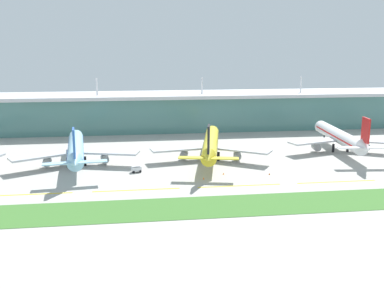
{
  "coord_description": "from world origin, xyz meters",
  "views": [
    {
      "loc": [
        -37.06,
        -134.99,
        45.04
      ],
      "look_at": [
        -14.27,
        37.21,
        7.0
      ],
      "focal_mm": 41.47,
      "sensor_mm": 36.0,
      "label": 1
    }
  ],
  "objects_px": {
    "airliner_center": "(211,144)",
    "safety_cone_left_wingtip": "(223,174)",
    "airliner_far_middle": "(340,137)",
    "baggage_cart": "(136,169)",
    "airliner_near_middle": "(76,149)",
    "safety_cone_nose_front": "(269,174)",
    "safety_cone_right_wingtip": "(204,178)"
  },
  "relations": [
    {
      "from": "safety_cone_left_wingtip",
      "to": "safety_cone_right_wingtip",
      "type": "xyz_separation_m",
      "value": [
        -8.0,
        -4.79,
        0.0
      ]
    },
    {
      "from": "baggage_cart",
      "to": "safety_cone_left_wingtip",
      "type": "bearing_deg",
      "value": -12.92
    },
    {
      "from": "safety_cone_left_wingtip",
      "to": "safety_cone_right_wingtip",
      "type": "bearing_deg",
      "value": -149.08
    },
    {
      "from": "safety_cone_left_wingtip",
      "to": "airliner_near_middle",
      "type": "bearing_deg",
      "value": 159.5
    },
    {
      "from": "airliner_far_middle",
      "to": "safety_cone_nose_front",
      "type": "relative_size",
      "value": 85.77
    },
    {
      "from": "airliner_center",
      "to": "airliner_far_middle",
      "type": "relative_size",
      "value": 1.03
    },
    {
      "from": "airliner_near_middle",
      "to": "safety_cone_left_wingtip",
      "type": "distance_m",
      "value": 58.16
    },
    {
      "from": "airliner_center",
      "to": "safety_cone_left_wingtip",
      "type": "xyz_separation_m",
      "value": [
        0.93,
        -21.67,
        -6.1
      ]
    },
    {
      "from": "baggage_cart",
      "to": "safety_cone_right_wingtip",
      "type": "distance_m",
      "value": 26.09
    },
    {
      "from": "safety_cone_left_wingtip",
      "to": "safety_cone_nose_front",
      "type": "xyz_separation_m",
      "value": [
        16.39,
        -2.52,
        0.0
      ]
    },
    {
      "from": "safety_cone_left_wingtip",
      "to": "airliner_center",
      "type": "bearing_deg",
      "value": 92.46
    },
    {
      "from": "airliner_far_middle",
      "to": "baggage_cart",
      "type": "relative_size",
      "value": 15.25
    },
    {
      "from": "baggage_cart",
      "to": "safety_cone_nose_front",
      "type": "relative_size",
      "value": 5.62
    },
    {
      "from": "safety_cone_right_wingtip",
      "to": "airliner_center",
      "type": "bearing_deg",
      "value": 75.05
    },
    {
      "from": "airliner_near_middle",
      "to": "airliner_far_middle",
      "type": "xyz_separation_m",
      "value": [
        112.27,
        9.12,
        0.0
      ]
    },
    {
      "from": "airliner_center",
      "to": "baggage_cart",
      "type": "distance_m",
      "value": 33.95
    },
    {
      "from": "airliner_near_middle",
      "to": "safety_cone_left_wingtip",
      "type": "bearing_deg",
      "value": -20.5
    },
    {
      "from": "safety_cone_right_wingtip",
      "to": "safety_cone_left_wingtip",
      "type": "bearing_deg",
      "value": 30.92
    },
    {
      "from": "baggage_cart",
      "to": "safety_cone_right_wingtip",
      "type": "relative_size",
      "value": 5.62
    },
    {
      "from": "airliner_far_middle",
      "to": "safety_cone_left_wingtip",
      "type": "relative_size",
      "value": 85.77
    },
    {
      "from": "airliner_center",
      "to": "safety_cone_nose_front",
      "type": "bearing_deg",
      "value": -54.4
    },
    {
      "from": "airliner_center",
      "to": "safety_cone_left_wingtip",
      "type": "bearing_deg",
      "value": -87.54
    },
    {
      "from": "airliner_center",
      "to": "safety_cone_nose_front",
      "type": "xyz_separation_m",
      "value": [
        17.32,
        -24.2,
        -6.1
      ]
    },
    {
      "from": "airliner_center",
      "to": "safety_cone_right_wingtip",
      "type": "relative_size",
      "value": 87.97
    },
    {
      "from": "airliner_center",
      "to": "safety_cone_left_wingtip",
      "type": "distance_m",
      "value": 22.53
    },
    {
      "from": "airliner_center",
      "to": "baggage_cart",
      "type": "height_order",
      "value": "airliner_center"
    },
    {
      "from": "airliner_near_middle",
      "to": "safety_cone_left_wingtip",
      "type": "height_order",
      "value": "airliner_near_middle"
    },
    {
      "from": "airliner_near_middle",
      "to": "safety_cone_left_wingtip",
      "type": "xyz_separation_m",
      "value": [
        54.18,
        -20.26,
        -6.09
      ]
    },
    {
      "from": "baggage_cart",
      "to": "safety_cone_left_wingtip",
      "type": "xyz_separation_m",
      "value": [
        31.17,
        -7.15,
        -0.91
      ]
    },
    {
      "from": "baggage_cart",
      "to": "safety_cone_right_wingtip",
      "type": "height_order",
      "value": "baggage_cart"
    },
    {
      "from": "airliner_far_middle",
      "to": "baggage_cart",
      "type": "xyz_separation_m",
      "value": [
        -89.26,
        -22.22,
        -5.18
      ]
    },
    {
      "from": "airliner_near_middle",
      "to": "airliner_center",
      "type": "relative_size",
      "value": 0.96
    }
  ]
}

